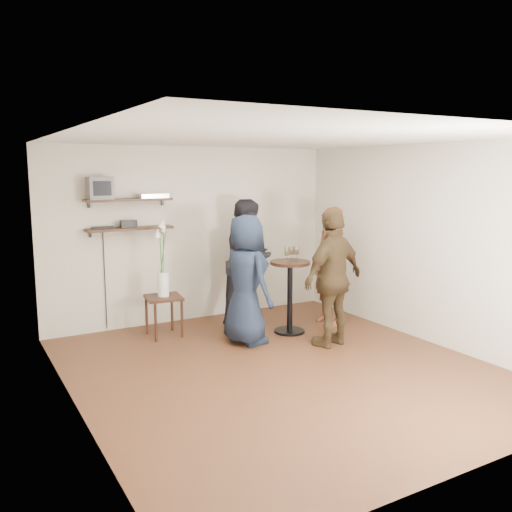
{
  "coord_description": "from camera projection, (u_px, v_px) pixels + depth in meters",
  "views": [
    {
      "loc": [
        -3.19,
        -5.0,
        2.26
      ],
      "look_at": [
        -0.11,
        0.4,
        1.27
      ],
      "focal_mm": 38.0,
      "sensor_mm": 36.0,
      "label": 1
    }
  ],
  "objects": [
    {
      "name": "person_brown",
      "position": [
        333.0,
        278.0,
        6.93
      ],
      "size": [
        1.11,
        0.66,
        1.77
      ],
      "primitive_type": "imported",
      "rotation": [
        0.0,
        0.0,
        3.38
      ],
      "color": "#3F2F1B",
      "rests_on": "room"
    },
    {
      "name": "dvd_deck",
      "position": [
        153.0,
        196.0,
        7.62
      ],
      "size": [
        0.4,
        0.24,
        0.06
      ],
      "primitive_type": "cube",
      "color": "silver",
      "rests_on": "shelf_upper"
    },
    {
      "name": "person_dark",
      "position": [
        249.0,
        262.0,
        7.96
      ],
      "size": [
        1.08,
        0.95,
        1.84
      ],
      "primitive_type": "imported",
      "rotation": [
        0.0,
        0.0,
        0.34
      ],
      "color": "black",
      "rests_on": "room"
    },
    {
      "name": "radio",
      "position": [
        129.0,
        224.0,
        7.5
      ],
      "size": [
        0.22,
        0.1,
        0.1
      ],
      "primitive_type": "cube",
      "color": "black",
      "rests_on": "shelf_lower"
    },
    {
      "name": "side_table",
      "position": [
        164.0,
        303.0,
        7.38
      ],
      "size": [
        0.52,
        0.52,
        0.56
      ],
      "rotation": [
        0.0,
        0.0,
        -0.13
      ],
      "color": "black",
      "rests_on": "room"
    },
    {
      "name": "power_strip",
      "position": [
        102.0,
        227.0,
        7.38
      ],
      "size": [
        0.3,
        0.05,
        0.03
      ],
      "primitive_type": "cube",
      "color": "black",
      "rests_on": "shelf_lower"
    },
    {
      "name": "wine_glass_fl",
      "position": [
        287.0,
        252.0,
        7.37
      ],
      "size": [
        0.07,
        0.07,
        0.2
      ],
      "color": "silver",
      "rests_on": "drinks_table"
    },
    {
      "name": "wine_glass_br",
      "position": [
        292.0,
        251.0,
        7.47
      ],
      "size": [
        0.06,
        0.06,
        0.19
      ],
      "color": "silver",
      "rests_on": "drinks_table"
    },
    {
      "name": "vase_lilies",
      "position": [
        163.0,
        272.0,
        7.31
      ],
      "size": [
        0.2,
        0.21,
        1.07
      ],
      "rotation": [
        0.0,
        0.0,
        -0.13
      ],
      "color": "white",
      "rests_on": "side_table"
    },
    {
      "name": "shelf_lower",
      "position": [
        130.0,
        229.0,
        7.52
      ],
      "size": [
        1.2,
        0.25,
        0.04
      ],
      "primitive_type": "cube",
      "color": "black",
      "rests_on": "room"
    },
    {
      "name": "person_navy",
      "position": [
        246.0,
        280.0,
        7.02
      ],
      "size": [
        0.65,
        0.89,
        1.69
      ],
      "primitive_type": "imported",
      "rotation": [
        0.0,
        0.0,
        1.71
      ],
      "color": "#161F32",
      "rests_on": "room"
    },
    {
      "name": "room",
      "position": [
        282.0,
        257.0,
        6.0
      ],
      "size": [
        4.58,
        5.08,
        2.68
      ],
      "color": "#452616",
      "rests_on": "ground"
    },
    {
      "name": "crt_monitor",
      "position": [
        99.0,
        188.0,
        7.24
      ],
      "size": [
        0.32,
        0.3,
        0.3
      ],
      "primitive_type": "cube",
      "color": "#59595B",
      "rests_on": "shelf_upper"
    },
    {
      "name": "wine_glass_bl",
      "position": [
        287.0,
        251.0,
        7.47
      ],
      "size": [
        0.07,
        0.07,
        0.2
      ],
      "color": "silver",
      "rests_on": "drinks_table"
    },
    {
      "name": "person_plaid",
      "position": [
        330.0,
        266.0,
        7.91
      ],
      "size": [
        0.47,
        0.67,
        1.73
      ],
      "primitive_type": "imported",
      "rotation": [
        0.0,
        0.0,
        -1.47
      ],
      "color": "#B31429",
      "rests_on": "room"
    },
    {
      "name": "wine_glass_fr",
      "position": [
        297.0,
        251.0,
        7.43
      ],
      "size": [
        0.07,
        0.07,
        0.21
      ],
      "color": "silver",
      "rests_on": "drinks_table"
    },
    {
      "name": "shelf_upper",
      "position": [
        129.0,
        200.0,
        7.46
      ],
      "size": [
        1.2,
        0.25,
        0.04
      ],
      "primitive_type": "cube",
      "color": "black",
      "rests_on": "room"
    },
    {
      "name": "drinks_table",
      "position": [
        290.0,
        287.0,
        7.51
      ],
      "size": [
        0.55,
        0.55,
        1.01
      ],
      "color": "black",
      "rests_on": "room"
    }
  ]
}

